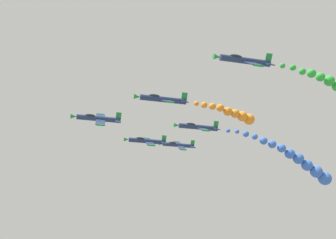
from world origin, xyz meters
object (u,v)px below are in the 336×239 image
object	(u,v)px
airplane_left_outer	(198,127)
airplane_trailing	(178,145)
airplane_left_inner	(162,99)
airplane_right_inner	(146,141)
airplane_lead	(98,118)
airplane_right_outer	(244,60)

from	to	relation	value
airplane_left_outer	airplane_trailing	world-z (taller)	airplane_trailing
airplane_left_inner	airplane_right_inner	distance (m)	20.73
airplane_lead	airplane_right_outer	distance (m)	32.62
airplane_left_inner	airplane_left_outer	distance (m)	15.17
airplane_right_outer	airplane_trailing	size ratio (longest dim) A/B	1.00
airplane_right_outer	airplane_trailing	world-z (taller)	airplane_right_outer
airplane_lead	airplane_trailing	distance (m)	32.20
airplane_left_outer	airplane_trailing	size ratio (longest dim) A/B	1.00
airplane_lead	airplane_left_inner	xyz separation A→B (m)	(-10.09, -11.73, 0.82)
airplane_lead	airplane_trailing	size ratio (longest dim) A/B	1.00
airplane_right_outer	airplane_right_inner	bearing A→B (deg)	18.46
airplane_left_inner	airplane_left_outer	bearing A→B (deg)	-43.64
airplane_right_inner	airplane_left_outer	world-z (taller)	airplane_left_outer
airplane_left_inner	airplane_trailing	world-z (taller)	airplane_trailing
airplane_left_outer	airplane_trailing	bearing A→B (deg)	-2.32
airplane_right_outer	airplane_trailing	distance (m)	44.78
airplane_left_inner	airplane_left_outer	world-z (taller)	airplane_left_inner
airplane_right_inner	airplane_right_outer	bearing A→B (deg)	-161.54
airplane_left_outer	airplane_right_outer	size ratio (longest dim) A/B	1.00
airplane_right_inner	airplane_left_outer	bearing A→B (deg)	-134.18
airplane_right_outer	airplane_trailing	xyz separation A→B (m)	(44.78, 0.22, 0.45)
airplane_lead	airplane_trailing	world-z (taller)	airplane_trailing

